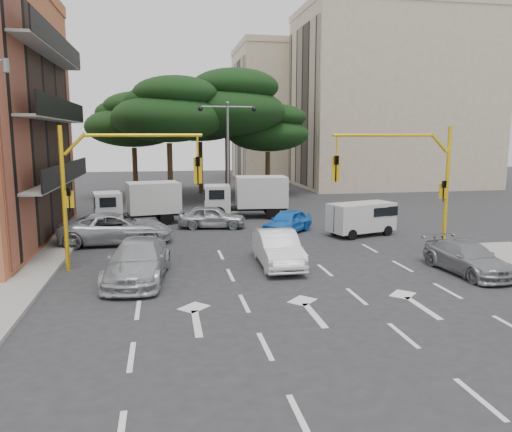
% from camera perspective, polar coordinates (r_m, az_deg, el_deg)
% --- Properties ---
extents(ground, '(120.00, 120.00, 0.00)m').
position_cam_1_polar(ground, '(20.71, 2.59, -6.48)').
color(ground, '#28282B').
rests_on(ground, ground).
extents(median_strip, '(1.40, 6.00, 0.15)m').
position_cam_1_polar(median_strip, '(36.13, -3.17, 0.43)').
color(median_strip, gray).
rests_on(median_strip, ground).
extents(apartment_beige_near, '(20.20, 12.15, 18.70)m').
position_cam_1_polar(apartment_beige_near, '(57.07, 15.30, 12.71)').
color(apartment_beige_near, tan).
rests_on(apartment_beige_near, ground).
extents(apartment_beige_far, '(16.20, 12.15, 16.70)m').
position_cam_1_polar(apartment_beige_far, '(65.84, 5.00, 11.62)').
color(apartment_beige_far, tan).
rests_on(apartment_beige_far, ground).
extents(pine_left_near, '(9.15, 9.15, 10.23)m').
position_cam_1_polar(pine_left_near, '(41.41, -9.89, 11.89)').
color(pine_left_near, '#382616').
rests_on(pine_left_near, ground).
extents(pine_center, '(9.98, 9.98, 11.16)m').
position_cam_1_polar(pine_center, '(43.81, -3.24, 12.77)').
color(pine_center, '#382616').
rests_on(pine_center, ground).
extents(pine_left_far, '(8.32, 8.32, 9.30)m').
position_cam_1_polar(pine_left_far, '(45.44, -13.79, 10.65)').
color(pine_left_far, '#382616').
rests_on(pine_left_far, ground).
extents(pine_right, '(7.49, 7.49, 8.37)m').
position_cam_1_polar(pine_right, '(46.37, 1.45, 10.02)').
color(pine_right, '#382616').
rests_on(pine_right, ground).
extents(pine_back, '(9.15, 9.15, 10.23)m').
position_cam_1_polar(pine_back, '(48.54, -6.39, 11.57)').
color(pine_back, '#382616').
rests_on(pine_back, ground).
extents(signal_mast_right, '(5.79, 0.37, 6.00)m').
position_cam_1_polar(signal_mast_right, '(24.29, 17.44, 4.75)').
color(signal_mast_right, yellow).
rests_on(signal_mast_right, ground).
extents(signal_mast_left, '(5.79, 0.37, 6.00)m').
position_cam_1_polar(signal_mast_left, '(21.59, -16.53, 4.28)').
color(signal_mast_left, yellow).
rests_on(signal_mast_left, ground).
extents(street_lamp_center, '(4.16, 0.36, 7.77)m').
position_cam_1_polar(street_lamp_center, '(35.70, -3.25, 8.95)').
color(street_lamp_center, slate).
rests_on(street_lamp_center, median_strip).
extents(car_white_hatch, '(1.73, 4.64, 1.51)m').
position_cam_1_polar(car_white_hatch, '(21.63, 2.50, -3.73)').
color(car_white_hatch, silver).
rests_on(car_white_hatch, ground).
extents(car_blue_compact, '(3.81, 3.99, 1.34)m').
position_cam_1_polar(car_blue_compact, '(28.82, 3.62, -0.63)').
color(car_blue_compact, blue).
rests_on(car_blue_compact, ground).
extents(car_silver_wagon, '(2.75, 5.53, 1.54)m').
position_cam_1_polar(car_silver_wagon, '(20.04, -13.33, -4.99)').
color(car_silver_wagon, '#B0B4B9').
rests_on(car_silver_wagon, ground).
extents(car_silver_cross_a, '(5.80, 2.73, 1.60)m').
position_cam_1_polar(car_silver_cross_a, '(26.96, -15.69, -1.37)').
color(car_silver_cross_a, '#ADB1B6').
rests_on(car_silver_cross_a, ground).
extents(car_silver_cross_b, '(4.25, 2.32, 1.37)m').
position_cam_1_polar(car_silver_cross_b, '(30.43, -5.04, -0.09)').
color(car_silver_cross_b, '#A7ABAF').
rests_on(car_silver_cross_b, ground).
extents(car_silver_parked, '(2.11, 4.53, 1.28)m').
position_cam_1_polar(car_silver_parked, '(22.25, 23.00, -4.42)').
color(car_silver_parked, gray).
rests_on(car_silver_parked, ground).
extents(van_white, '(4.09, 2.71, 1.88)m').
position_cam_1_polar(van_white, '(28.68, 11.93, -0.32)').
color(van_white, silver).
rests_on(van_white, ground).
extents(box_truck_a, '(5.68, 3.20, 2.64)m').
position_cam_1_polar(box_truck_a, '(32.49, -13.31, 1.42)').
color(box_truck_a, silver).
rests_on(box_truck_a, ground).
extents(box_truck_b, '(5.88, 2.87, 2.80)m').
position_cam_1_polar(box_truck_b, '(34.20, -1.11, 2.19)').
color(box_truck_b, silver).
rests_on(box_truck_b, ground).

